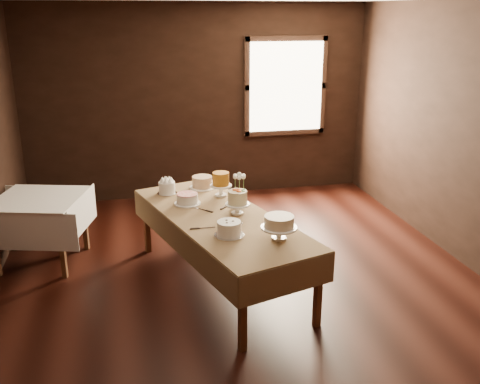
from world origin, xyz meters
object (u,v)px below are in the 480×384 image
side_table (39,206)px  display_table (220,221)px  cake_meringue (167,188)px  cake_server_e (207,228)px  cake_flowers (237,203)px  flower_vase (239,199)px  cake_lattice (187,200)px  cake_caramel (221,185)px  cake_server_d (230,205)px  cake_swirl (229,229)px  cake_speckled (202,183)px  cake_cream (279,228)px  cake_server_a (239,226)px  cake_server_c (200,209)px

side_table → display_table: bearing=-26.9°
cake_meringue → cake_server_e: size_ratio=1.00×
cake_flowers → flower_vase: cake_flowers is taller
cake_lattice → cake_caramel: cake_caramel is taller
cake_server_d → cake_flowers: bearing=-129.1°
cake_caramel → cake_swirl: bearing=-96.8°
side_table → cake_server_d: (1.99, -0.64, 0.08)m
side_table → cake_server_e: side_table is taller
cake_speckled → cake_cream: (0.45, -1.59, 0.04)m
cake_lattice → cake_meringue: bearing=115.5°
cake_meringue → cake_lattice: cake_meringue is taller
cake_cream → flower_vase: bearing=100.0°
cake_caramel → cake_server_e: size_ratio=1.16×
side_table → cake_server_d: bearing=-17.7°
cake_caramel → cake_flowers: (0.06, -0.58, -0.01)m
cake_caramel → cake_swirl: (-0.13, -1.11, -0.05)m
cake_lattice → cake_server_a: (0.40, -0.72, -0.05)m
cake_meringue → cake_lattice: bearing=-64.5°
cake_flowers → cake_server_d: 0.29m
cake_server_e → cake_meringue: bearing=105.3°
cake_meringue → cake_cream: size_ratio=0.65×
cake_meringue → cake_server_c: cake_meringue is taller
cake_meringue → cake_caramel: cake_caramel is taller
side_table → cake_server_c: size_ratio=4.61×
cake_lattice → cake_swirl: (0.26, -0.93, 0.02)m
cake_flowers → cake_server_a: cake_flowers is taller
cake_server_a → cake_meringue: bearing=65.0°
display_table → cake_lattice: bearing=122.6°
side_table → cake_server_a: 2.31m
display_table → cake_flowers: bearing=9.9°
cake_meringue → cake_caramel: (0.57, -0.19, 0.05)m
cake_meringue → flower_vase: 0.89m
cake_lattice → cake_caramel: 0.44m
cake_cream → cake_server_a: bearing=127.6°
cake_swirl → side_table: bearing=141.9°
cake_meringue → cake_server_c: 0.64m
cake_server_c → cake_meringue: bearing=-14.1°
cake_caramel → cake_cream: size_ratio=0.75×
display_table → cake_speckled: size_ratio=8.87×
cake_speckled → cake_caramel: bearing=-63.3°
cake_swirl → flower_vase: (0.26, 0.76, 0.00)m
cake_swirl → cake_speckled: bearing=91.1°
cake_swirl → cake_server_c: 0.76m
cake_server_d → display_table: bearing=-162.2°
cake_lattice → cake_caramel: (0.39, 0.19, 0.07)m
cake_cream → cake_server_e: size_ratio=1.55×
cake_flowers → cake_server_d: bearing=95.9°
cake_cream → cake_meringue: bearing=120.5°
display_table → cake_flowers: size_ratio=10.13×
cake_swirl → flower_vase: size_ratio=1.96×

